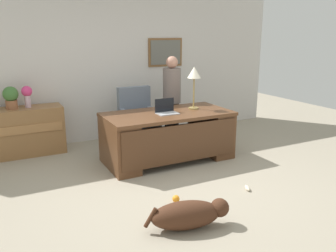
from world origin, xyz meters
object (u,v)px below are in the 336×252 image
Objects in this scene: person_standing at (172,100)px; desk_lamp at (194,75)px; desk at (169,134)px; laptop at (166,110)px; credenza at (17,132)px; armchair at (138,120)px; potted_plant at (11,97)px; vase_with_flowers at (27,94)px; dog_lying at (189,214)px; dog_toy_ball at (176,199)px; dog_toy_bone at (247,188)px.

desk_lamp is at bearing -87.47° from person_standing.
laptop reaches higher than desk.
armchair is (1.97, -0.40, 0.08)m from credenza.
desk_lamp reaches higher than potted_plant.
vase_with_flowers is (-1.85, 1.33, 0.19)m from laptop.
person_standing is 3.03m from dog_lying.
desk_lamp is 2.72m from vase_with_flowers.
credenza is at bearing 119.74° from dog_toy_ball.
laptop reaches higher than dog_toy_ball.
credenza is (-2.11, 1.32, -0.03)m from desk.
laptop is 2.49m from potted_plant.
dog_toy_ball is (-0.59, -1.34, -0.38)m from desk.
armchair is at bearing 127.28° from desk_lamp.
dog_lying is 10.12× the size of dog_toy_ball.
laptop is at bearing 67.96° from dog_toy_ball.
dog_toy_bone is (-0.10, -1.54, -1.29)m from desk_lamp.
dog_toy_ball is (1.52, -2.66, -0.35)m from credenza.
dog_toy_bone is (2.30, -2.78, -0.99)m from vase_with_flowers.
desk_lamp reaches higher than dog_lying.
dog_lying is 2.62m from desk_lamp.
vase_with_flowers is at bearing 0.37° from credenza.
person_standing is at bearing 63.67° from dog_toy_ball.
dog_toy_ball is 0.59× the size of dog_toy_bone.
person_standing is 2.67m from potted_plant.
dog_lying is (-1.20, -2.70, -0.65)m from person_standing.
desk_lamp is at bearing 86.43° from dog_toy_bone.
potted_plant is at bearing 132.48° from dog_toy_bone.
desk is 1.51m from dog_toy_ball.
potted_plant is 4.05× the size of dog_toy_ball.
desk is 5.51× the size of potted_plant.
credenza is 0.59m from potted_plant.
dog_lying is 1.32× the size of desk_lamp.
desk_lamp is 2.20m from dog_toy_ball.
desk reaches higher than dog_lying.
dog_lying is 2.81× the size of laptop.
armchair is 2.35m from dog_toy_ball.
credenza is 1.40× the size of armchair.
dog_lying is at bearing -109.89° from laptop.
vase_with_flowers reaches higher than desk.
vase_with_flowers is (-2.37, 0.53, 0.21)m from person_standing.
person_standing is 0.87m from desk_lamp.
dog_lying is 2.50× the size of potted_plant.
laptop reaches higher than dog_toy_bone.
dog_toy_bone is at bearing -47.89° from credenza.
potted_plant is (-1.41, 3.24, 0.84)m from dog_lying.
potted_plant is at bearing 168.45° from person_standing.
laptop is 0.74m from desk_lamp.
desk is 1.00m from person_standing.
laptop is 0.47× the size of desk_lamp.
desk is at bearing 12.27° from laptop.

